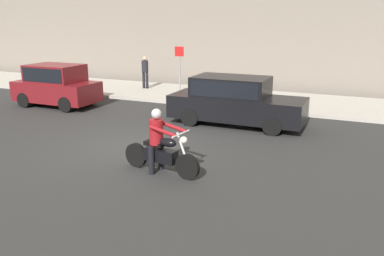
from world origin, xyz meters
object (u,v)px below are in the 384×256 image
object	(u,v)px
street_sign_post	(180,66)
pedestrian_bystander	(145,70)
parked_hatchback_maroon	(56,85)
parked_sedan_black	(235,100)
motorcycle_with_rider_crimson	(160,147)

from	to	relation	value
street_sign_post	pedestrian_bystander	xyz separation A→B (m)	(-2.63, 1.33, -0.46)
street_sign_post	parked_hatchback_maroon	bearing A→B (deg)	-140.64
parked_hatchback_maroon	pedestrian_bystander	size ratio (longest dim) A/B	2.19
parked_hatchback_maroon	pedestrian_bystander	xyz separation A→B (m)	(1.60, 4.80, 0.18)
parked_sedan_black	street_sign_post	size ratio (longest dim) A/B	2.02
parked_hatchback_maroon	street_sign_post	distance (m)	5.51
motorcycle_with_rider_crimson	street_sign_post	xyz separation A→B (m)	(-3.50, 8.48, 0.91)
parked_sedan_black	pedestrian_bystander	world-z (taller)	pedestrian_bystander
parked_hatchback_maroon	parked_sedan_black	size ratio (longest dim) A/B	0.76
pedestrian_bystander	parked_sedan_black	bearing A→B (deg)	-36.25
motorcycle_with_rider_crimson	pedestrian_bystander	world-z (taller)	pedestrian_bystander
parked_sedan_black	street_sign_post	bearing A→B (deg)	138.27
parked_hatchback_maroon	parked_sedan_black	distance (m)	7.98
motorcycle_with_rider_crimson	parked_hatchback_maroon	xyz separation A→B (m)	(-7.73, 5.01, 0.27)
motorcycle_with_rider_crimson	pedestrian_bystander	bearing A→B (deg)	122.01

